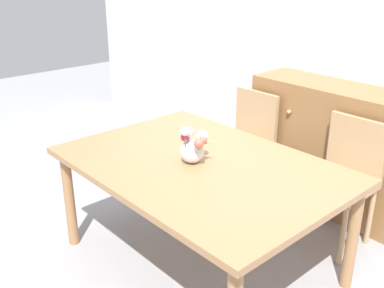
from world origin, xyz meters
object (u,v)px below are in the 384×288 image
(dining_table, at_px, (201,173))
(dresser, at_px, (335,148))
(chair_left, at_px, (246,138))
(flower_vase, at_px, (193,147))
(chair_right, at_px, (345,174))

(dining_table, distance_m, dresser, 1.35)
(dining_table, xyz_separation_m, dresser, (0.14, 1.33, -0.16))
(chair_left, distance_m, flower_vase, 1.11)
(flower_vase, bearing_deg, chair_left, 113.15)
(dining_table, xyz_separation_m, chair_left, (-0.45, 0.94, -0.15))
(dresser, bearing_deg, chair_left, -146.19)
(dining_table, xyz_separation_m, flower_vase, (-0.03, -0.04, 0.18))
(chair_right, bearing_deg, flower_vase, 63.64)
(dining_table, height_order, flower_vase, flower_vase)
(dining_table, relative_size, chair_left, 1.90)
(dining_table, bearing_deg, dresser, 84.16)
(dining_table, distance_m, chair_right, 1.05)
(chair_left, xyz_separation_m, chair_right, (0.90, 0.00, 0.00))
(flower_vase, bearing_deg, dining_table, 48.58)
(chair_left, bearing_deg, chair_right, -180.00)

